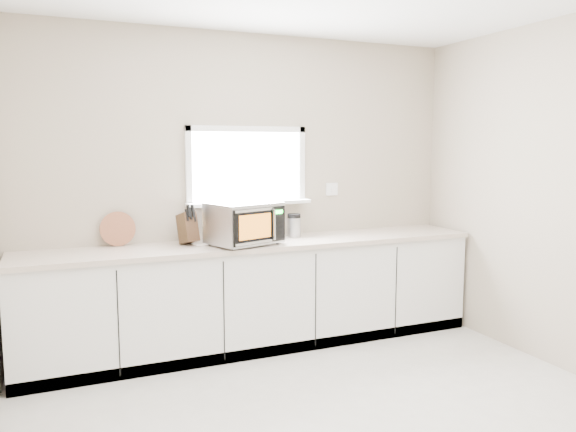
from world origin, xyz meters
TOP-DOWN VIEW (x-y plane):
  - back_wall at (0.00, 2.00)m, footprint 4.00×0.17m
  - cabinets at (0.00, 1.70)m, footprint 3.92×0.60m
  - countertop at (0.00, 1.69)m, footprint 3.92×0.64m
  - microwave at (-0.16, 1.60)m, footprint 0.64×0.57m
  - knife_block at (-0.59, 1.77)m, footprint 0.16×0.25m
  - cutting_board at (-1.12, 1.94)m, footprint 0.28×0.07m
  - coffee_grinder at (0.38, 1.81)m, footprint 0.14×0.14m

SIDE VIEW (x-z plane):
  - cabinets at x=0.00m, z-range 0.00..0.88m
  - countertop at x=0.00m, z-range 0.88..0.92m
  - coffee_grinder at x=0.38m, z-range 0.92..1.13m
  - cutting_board at x=-1.12m, z-range 0.92..1.20m
  - knife_block at x=-0.59m, z-range 0.90..1.23m
  - microwave at x=-0.16m, z-range 0.93..1.28m
  - back_wall at x=0.00m, z-range 0.01..2.71m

